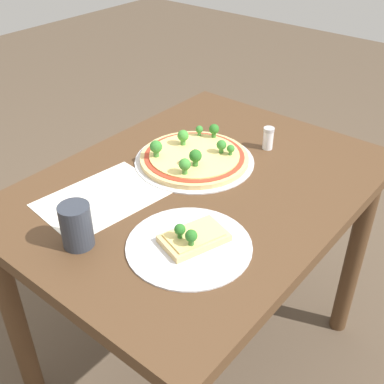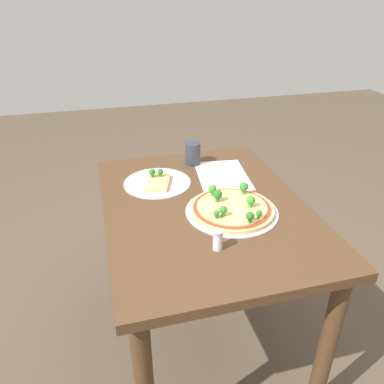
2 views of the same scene
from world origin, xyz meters
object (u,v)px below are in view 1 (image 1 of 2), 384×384
object	(u,v)px
dining_table	(199,217)
condiment_shaker	(268,138)
pizza_tray_whole	(194,157)
drinking_cup	(76,226)
pizza_tray_slice	(191,242)

from	to	relation	value
dining_table	condiment_shaker	world-z (taller)	condiment_shaker
pizza_tray_whole	condiment_shaker	world-z (taller)	pizza_tray_whole
dining_table	condiment_shaker	size ratio (longest dim) A/B	14.92
dining_table	drinking_cup	world-z (taller)	drinking_cup
pizza_tray_whole	condiment_shaker	xyz separation A→B (m)	(0.20, -0.12, 0.02)
pizza_tray_slice	dining_table	bearing A→B (deg)	34.18
dining_table	pizza_tray_slice	xyz separation A→B (m)	(-0.21, -0.14, 0.13)
dining_table	condiment_shaker	xyz separation A→B (m)	(0.28, -0.04, 0.15)
pizza_tray_whole	drinking_cup	bearing A→B (deg)	-176.05
drinking_cup	condiment_shaker	world-z (taller)	drinking_cup
pizza_tray_slice	condiment_shaker	bearing A→B (deg)	12.09
dining_table	drinking_cup	distance (m)	0.41
pizza_tray_whole	condiment_shaker	bearing A→B (deg)	-31.44
condiment_shaker	dining_table	bearing A→B (deg)	171.80
dining_table	pizza_tray_whole	size ratio (longest dim) A/B	2.96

